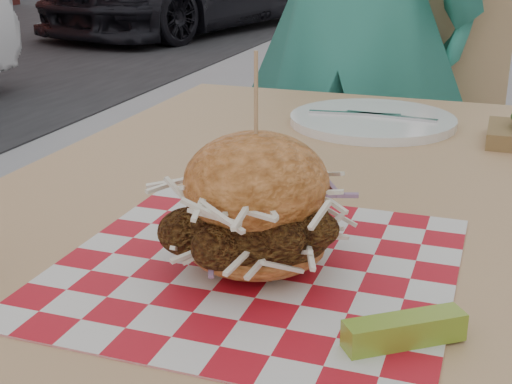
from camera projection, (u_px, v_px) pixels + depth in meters
diner at (353, 6)px, 1.76m from camera, size 0.64×0.42×1.75m
patio_table at (311, 261)px, 0.86m from camera, size 0.80×1.20×0.75m
patio_chair at (406, 137)px, 1.83m from camera, size 0.52×0.52×0.95m
paper_liner at (256, 266)px, 0.67m from camera, size 0.36×0.36×0.00m
sandwich at (256, 210)px, 0.65m from camera, size 0.18×0.18×0.20m
pickle_spear at (404, 330)px, 0.53m from camera, size 0.09×0.07×0.02m
place_setting at (372, 120)px, 1.17m from camera, size 0.27×0.27×0.02m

